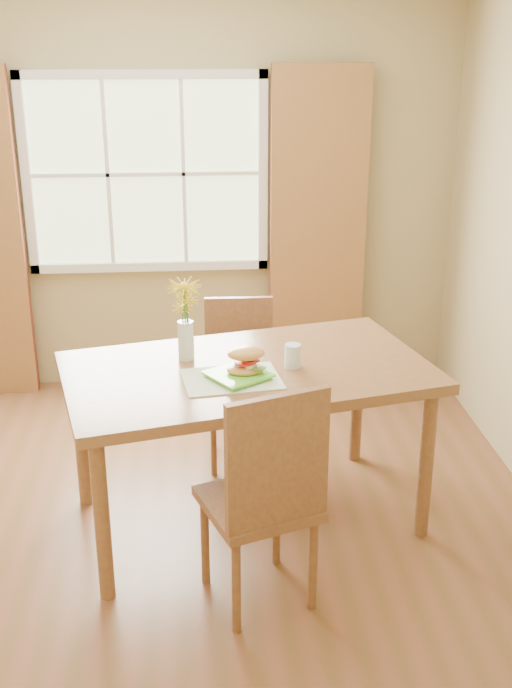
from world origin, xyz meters
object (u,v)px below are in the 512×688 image
object	(u,v)px
chair_far	(240,373)
flower_vase	(185,310)
croissant_sandwich	(246,361)
dining_table	(248,384)
chair_near	(267,492)
water_glass	(293,356)

from	to	relation	value
chair_far	flower_vase	world-z (taller)	flower_vase
chair_far	croissant_sandwich	bearing A→B (deg)	-90.05
dining_table	chair_near	distance (m)	0.73
croissant_sandwich	flower_vase	world-z (taller)	flower_vase
chair_near	chair_far	bearing A→B (deg)	71.28
chair_near	croissant_sandwich	size ratio (longest dim) A/B	5.60
water_glass	chair_near	bearing A→B (deg)	-105.13
dining_table	water_glass	bearing A→B (deg)	-16.98
dining_table	chair_near	world-z (taller)	chair_near
chair_near	flower_vase	world-z (taller)	flower_vase
water_glass	flower_vase	world-z (taller)	flower_vase
chair_far	croissant_sandwich	xyz separation A→B (m)	(-0.02, -0.83, 0.42)
chair_far	water_glass	size ratio (longest dim) A/B	8.12
chair_near	chair_far	world-z (taller)	chair_near
dining_table	flower_vase	world-z (taller)	flower_vase
chair_far	water_glass	bearing A→B (deg)	-71.96
flower_vase	chair_near	bearing A→B (deg)	-68.67
chair_near	croissant_sandwich	world-z (taller)	chair_near
chair_near	dining_table	bearing A→B (deg)	72.62
croissant_sandwich	flower_vase	distance (m)	0.42
chair_far	croissant_sandwich	distance (m)	0.93
chair_far	chair_near	bearing A→B (deg)	-87.62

